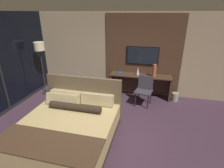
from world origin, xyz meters
The scene contains 11 objects.
ground_plane centered at (0.00, 0.00, 0.00)m, with size 16.00×16.00×0.00m, color #3D2838.
wall_back_tv_panel centered at (0.11, 2.59, 1.40)m, with size 7.20×0.09×2.80m.
bed centered at (-0.55, -0.48, 0.36)m, with size 2.01×2.15×1.25m.
desk centered at (0.78, 2.33, 0.54)m, with size 2.06×0.49×0.79m.
tv centered at (0.78, 2.52, 1.41)m, with size 1.08×0.04×0.61m.
desk_chair centered at (0.96, 1.76, 0.55)m, with size 0.58×0.58×0.91m.
floor_lamp centered at (-2.59, 1.73, 1.57)m, with size 0.34×0.34×1.86m.
vase_tall centered at (1.21, 2.26, 1.00)m, with size 0.12×0.12×0.41m.
vase_short centered at (0.67, 2.30, 0.93)m, with size 0.10×0.10×0.27m.
book centered at (0.07, 2.27, 0.81)m, with size 0.26×0.22×0.03m.
waste_bin centered at (1.96, 2.22, 0.14)m, with size 0.22×0.22×0.28m.
Camera 1 is at (1.16, -3.37, 2.77)m, focal length 28.00 mm.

